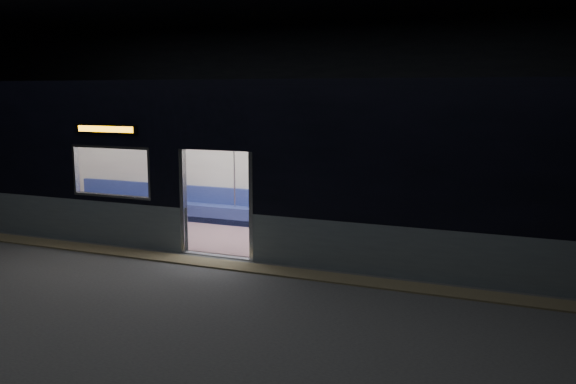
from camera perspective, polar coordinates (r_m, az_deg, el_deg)
The scene contains 7 objects.
station_floor at distance 10.98m, azimuth -9.24°, elevation -7.35°, with size 24.00×14.00×0.01m, color #47494C.
station_envelope at distance 10.53m, azimuth -9.78°, elevation 12.14°, with size 24.00×14.00×5.00m.
tactile_strip at distance 11.42m, azimuth -7.80°, elevation -6.54°, with size 22.80×0.50×0.03m, color #8C7F59.
metro_car at distance 12.81m, azimuth -3.52°, elevation 3.62°, with size 18.00×3.04×3.35m.
passenger at distance 12.72m, azimuth 18.24°, elevation -1.47°, with size 0.45×0.76×1.47m.
handbag at distance 12.50m, azimuth 18.07°, elevation -2.28°, with size 0.32×0.27×0.16m, color black.
transit_map at distance 12.91m, azimuth 19.65°, elevation 1.34°, with size 0.91×0.03×0.59m, color white.
Camera 1 is at (5.55, -8.93, 3.15)m, focal length 38.00 mm.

